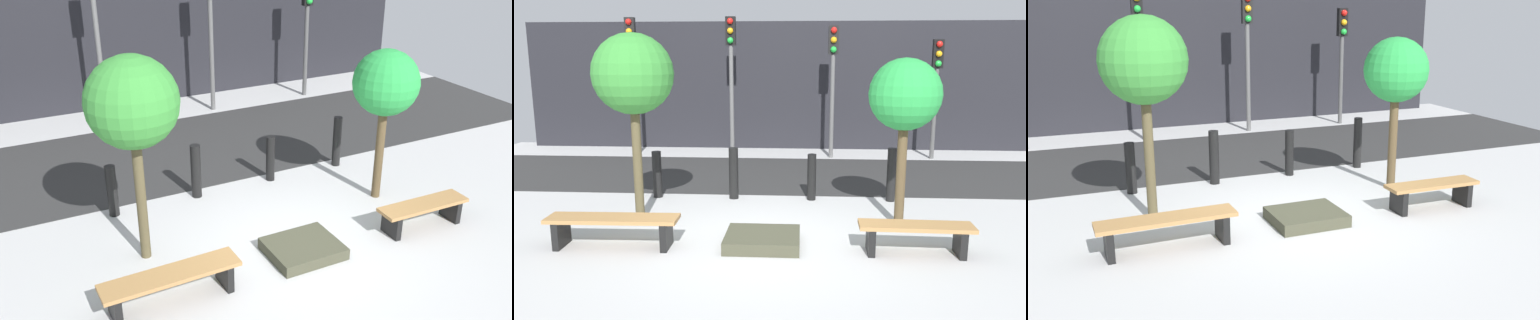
# 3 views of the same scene
# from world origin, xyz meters

# --- Properties ---
(ground_plane) EXTENTS (18.00, 18.00, 0.00)m
(ground_plane) POSITION_xyz_m (0.00, 0.00, 0.00)
(ground_plane) COLOR #B2B2B2
(road_strip) EXTENTS (18.00, 3.92, 0.01)m
(road_strip) POSITION_xyz_m (0.00, 4.73, 0.01)
(road_strip) COLOR #2D2D2D
(road_strip) RESTS_ON ground
(building_facade) EXTENTS (16.20, 0.50, 3.92)m
(building_facade) POSITION_xyz_m (0.00, 8.62, 1.96)
(building_facade) COLOR black
(building_facade) RESTS_ON ground
(bench_left) EXTENTS (1.98, 0.50, 0.48)m
(bench_left) POSITION_xyz_m (-2.25, -0.27, 0.35)
(bench_left) COLOR black
(bench_left) RESTS_ON ground
(bench_right) EXTENTS (1.65, 0.46, 0.46)m
(bench_right) POSITION_xyz_m (2.25, -0.27, 0.32)
(bench_right) COLOR black
(bench_right) RESTS_ON ground
(planter_bed) EXTENTS (1.13, 0.95, 0.19)m
(planter_bed) POSITION_xyz_m (0.00, -0.07, 0.09)
(planter_bed) COLOR #40402F
(planter_bed) RESTS_ON ground
(tree_behind_left_bench) EXTENTS (1.36, 1.36, 3.23)m
(tree_behind_left_bench) POSITION_xyz_m (-2.25, 0.99, 2.53)
(tree_behind_left_bench) COLOR #4D442C
(tree_behind_left_bench) RESTS_ON ground
(tree_behind_right_bench) EXTENTS (1.18, 1.18, 2.83)m
(tree_behind_right_bench) POSITION_xyz_m (2.25, 0.99, 2.20)
(tree_behind_right_bench) COLOR #4E3E27
(tree_behind_right_bench) RESTS_ON ground
(bollard_far_left) EXTENTS (0.19, 0.19, 0.96)m
(bollard_far_left) POSITION_xyz_m (-2.37, 2.52, 0.48)
(bollard_far_left) COLOR black
(bollard_far_left) RESTS_ON ground
(bollard_left) EXTENTS (0.19, 0.19, 1.05)m
(bollard_left) POSITION_xyz_m (-0.79, 2.52, 0.52)
(bollard_left) COLOR black
(bollard_left) RESTS_ON ground
(bollard_center) EXTENTS (0.18, 0.18, 0.94)m
(bollard_center) POSITION_xyz_m (0.79, 2.52, 0.47)
(bollard_center) COLOR black
(bollard_center) RESTS_ON ground
(bollard_right) EXTENTS (0.18, 0.18, 1.08)m
(bollard_right) POSITION_xyz_m (2.37, 2.52, 0.54)
(bollard_right) COLOR black
(bollard_right) RESTS_ON ground
(traffic_light_mid_west) EXTENTS (0.28, 0.27, 3.95)m
(traffic_light_mid_west) POSITION_xyz_m (-1.43, 6.98, 2.72)
(traffic_light_mid_west) COLOR #5C5C5C
(traffic_light_mid_west) RESTS_ON ground
(traffic_light_mid_east) EXTENTS (0.28, 0.27, 3.70)m
(traffic_light_mid_east) POSITION_xyz_m (1.43, 6.98, 2.55)
(traffic_light_mid_east) COLOR #575757
(traffic_light_mid_east) RESTS_ON ground
(traffic_light_east) EXTENTS (0.28, 0.27, 3.32)m
(traffic_light_east) POSITION_xyz_m (4.30, 6.97, 2.31)
(traffic_light_east) COLOR #4E4E4E
(traffic_light_east) RESTS_ON ground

